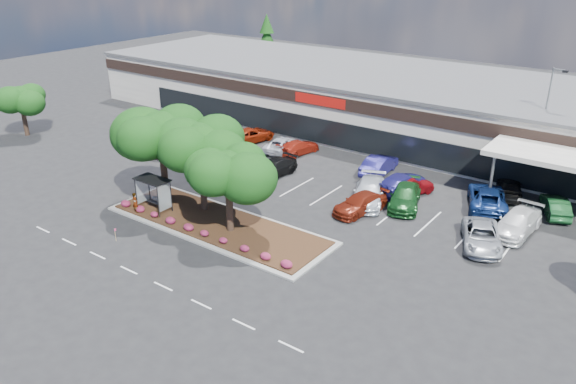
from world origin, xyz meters
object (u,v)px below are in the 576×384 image
Objects in this scene: light_pole at (543,130)px; car_1 at (199,155)px; car_0 at (171,144)px; survey_stake at (115,233)px.

car_1 is at bearing -151.16° from light_pole.
light_pole reaches higher than car_1.
car_0 is (-31.59, -14.46, -3.51)m from light_pole.
survey_stake is 16.38m from car_1.
car_0 reaches higher than car_1.
car_0 is at bearing 125.00° from survey_stake.
light_pole is at bearing 47.76° from car_1.
car_1 reaches higher than survey_stake.
survey_stake is 0.24× the size of car_1.
car_0 is 4.41m from car_1.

